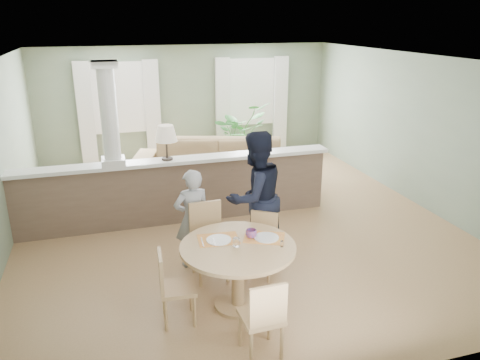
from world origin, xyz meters
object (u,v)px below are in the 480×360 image
object	(u,v)px
chair_far_man	(262,241)
man_person	(255,197)
chair_far_boy	(208,237)
chair_side	(172,284)
chair_near	(264,316)
houseplant	(240,133)
sofa	(217,166)
child_person	(192,219)
dining_table	(238,258)

from	to	relation	value
chair_far_man	man_person	bearing A→B (deg)	119.05
chair_far_boy	chair_side	xyz separation A→B (m)	(-0.63, -0.90, -0.07)
chair_far_boy	chair_near	distance (m)	1.77
chair_far_man	man_person	distance (m)	0.63
chair_far_boy	chair_far_man	bearing A→B (deg)	-16.30
houseplant	chair_side	world-z (taller)	houseplant
chair_far_boy	houseplant	bearing A→B (deg)	66.23
sofa	child_person	size ratio (longest dim) A/B	2.38
chair_far_boy	child_person	distance (m)	0.38
chair_far_boy	child_person	world-z (taller)	child_person
houseplant	dining_table	size ratio (longest dim) A/B	1.07
sofa	chair_side	bearing A→B (deg)	-93.61
chair_far_man	man_person	world-z (taller)	man_person
sofa	dining_table	distance (m)	4.07
sofa	chair_side	distance (m)	4.36
child_person	chair_near	bearing A→B (deg)	91.93
child_person	man_person	bearing A→B (deg)	169.52
houseplant	chair_near	xyz separation A→B (m)	(-1.73, -6.61, -0.22)
dining_table	chair_near	xyz separation A→B (m)	(-0.01, -0.94, -0.15)
dining_table	child_person	bearing A→B (deg)	105.47
chair_near	child_person	world-z (taller)	child_person
houseplant	chair_side	size ratio (longest dim) A/B	1.65
chair_far_boy	chair_near	world-z (taller)	chair_far_boy
sofa	chair_near	size ratio (longest dim) A/B	3.71
dining_table	chair_near	distance (m)	0.95
sofa	dining_table	size ratio (longest dim) A/B	2.48
child_person	man_person	world-z (taller)	man_person
chair_side	chair_near	bearing A→B (deg)	-133.33
houseplant	man_person	size ratio (longest dim) A/B	0.77
chair_near	chair_side	bearing A→B (deg)	-49.72
chair_far_boy	child_person	bearing A→B (deg)	111.60
sofa	dining_table	bearing A→B (deg)	-83.40
dining_table	houseplant	bearing A→B (deg)	73.20
houseplant	chair_near	size ratio (longest dim) A/B	1.60
chair_far_man	chair_side	size ratio (longest dim) A/B	0.98
sofa	houseplant	size ratio (longest dim) A/B	2.32
dining_table	chair_side	bearing A→B (deg)	-174.40
dining_table	man_person	distance (m)	1.25
man_person	chair_side	bearing A→B (deg)	19.62
dining_table	chair_far_man	xyz separation A→B (m)	(0.52, 0.65, -0.18)
chair_far_boy	man_person	xyz separation A→B (m)	(0.73, 0.25, 0.38)
chair_far_man	chair_near	size ratio (longest dim) A/B	0.95
sofa	man_person	size ratio (longest dim) A/B	1.78
chair_side	houseplant	bearing A→B (deg)	-19.50
dining_table	chair_far_boy	size ratio (longest dim) A/B	1.34
chair_far_boy	chair_side	bearing A→B (deg)	-127.30
dining_table	chair_far_boy	distance (m)	0.85
houseplant	man_person	bearing A→B (deg)	-104.08
chair_near	man_person	world-z (taller)	man_person
man_person	chair_near	bearing A→B (deg)	53.38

